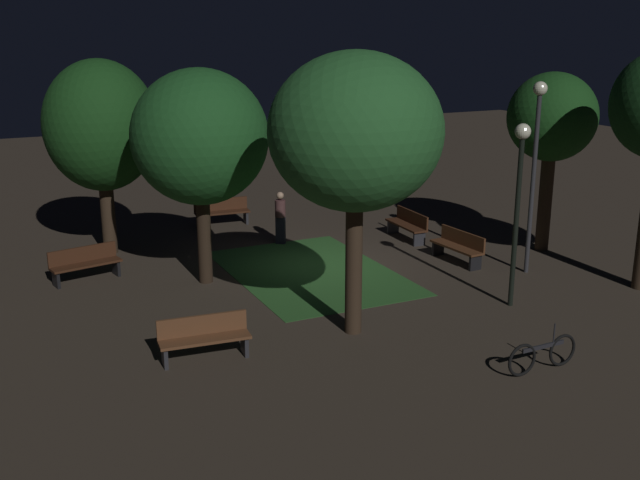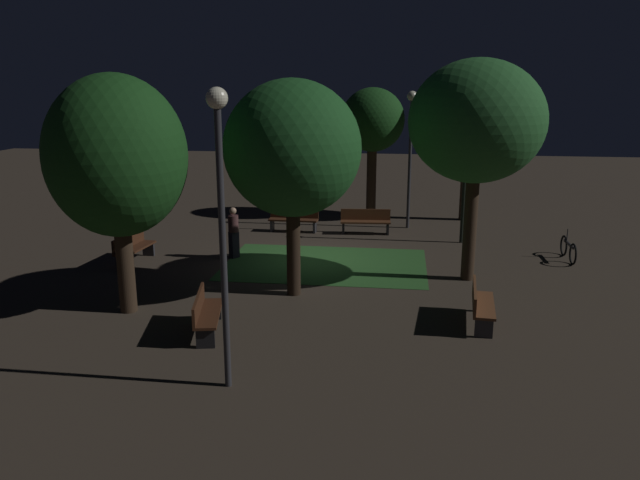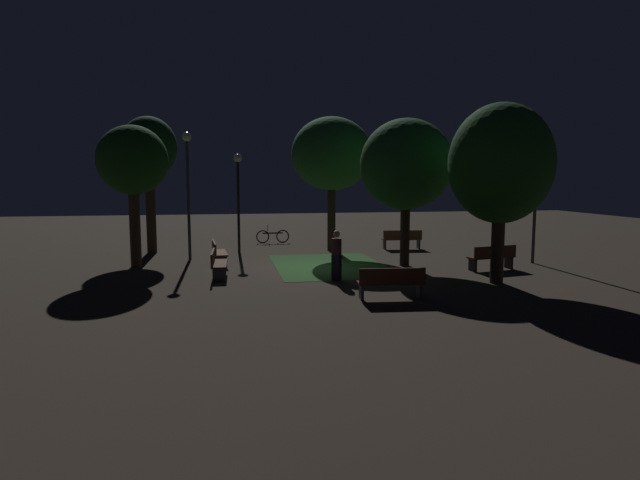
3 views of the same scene
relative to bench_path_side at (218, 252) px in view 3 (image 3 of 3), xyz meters
name	(u,v)px [view 3 (image 3 of 3)]	position (x,y,z in m)	size (l,w,h in m)	color
ground_plane	(314,268)	(1.32, 3.48, -0.48)	(60.00, 60.00, 0.00)	#3D3328
grass_lawn	(329,265)	(0.96, 4.11, -0.48)	(6.02, 4.07, 0.01)	#2D6028
bench_path_side	(218,252)	(0.00, 0.00, 0.00)	(1.83, 0.62, 0.88)	#512D19
bench_near_trees	(217,263)	(2.65, 0.00, 0.00)	(1.81, 0.53, 0.88)	#422314
bench_back_row	(391,282)	(6.79, 4.67, 0.00)	(0.64, 1.84, 0.88)	#422314
bench_front_left	(402,239)	(-3.09, 8.33, 0.00)	(0.65, 1.84, 0.88)	brown
bench_corner	(493,256)	(2.90, 9.68, 0.00)	(0.84, 1.86, 0.88)	#422314
tree_lawn_side	(501,164)	(5.15, 8.62, 3.20)	(3.18, 3.18, 5.55)	#38281C
tree_near_wall	(406,165)	(1.43, 6.89, 3.26)	(3.40, 3.40, 5.44)	#2D2116
tree_back_left	(332,154)	(-3.14, 5.01, 3.83)	(3.58, 3.58, 5.96)	#38281C
tree_left_canopy	(149,150)	(-3.78, -2.88, 4.00)	(2.40, 2.40, 5.89)	#38281C
tree_back_right	(132,162)	(-0.04, -2.97, 3.36)	(2.53, 2.53, 5.17)	#423021
lamp_post_plaza_east	(188,175)	(-1.53, -1.13, 2.90)	(0.36, 0.36, 5.05)	#333338
lamp_post_near_wall	(238,185)	(-3.34, 0.89, 2.47)	(0.36, 0.36, 4.31)	black
lamp_post_plaza_west	(537,172)	(1.75, 11.96, 3.02)	(0.36, 0.36, 5.25)	#333338
bicycle	(273,236)	(-6.42, 2.65, -0.14)	(0.10, 1.67, 0.93)	black
pedestrian	(337,254)	(3.88, 3.77, 0.37)	(0.32, 0.34, 1.61)	black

